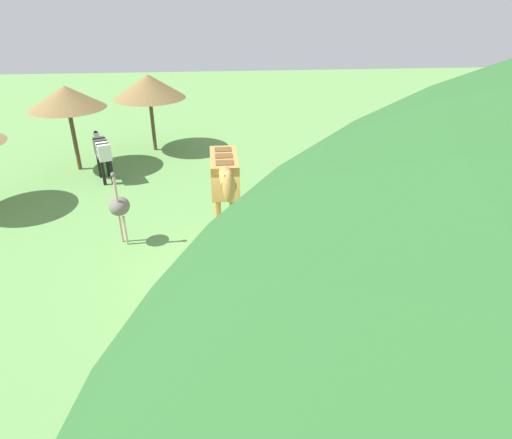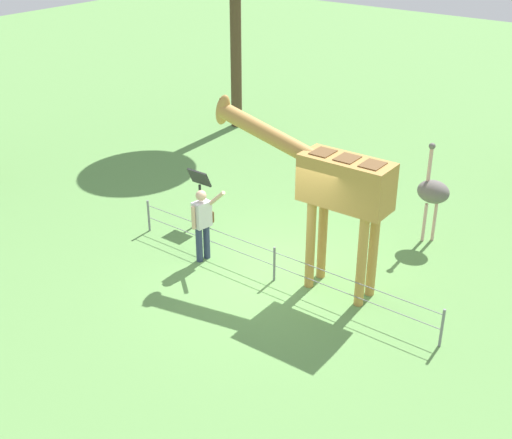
{
  "view_description": "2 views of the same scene",
  "coord_description": "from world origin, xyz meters",
  "px_view_note": "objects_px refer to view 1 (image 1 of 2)",
  "views": [
    {
      "loc": [
        9.74,
        -0.42,
        6.66
      ],
      "look_at": [
        -0.23,
        0.44,
        1.38
      ],
      "focal_mm": 31.53,
      "sensor_mm": 36.0,
      "label": 1
    },
    {
      "loc": [
        -6.69,
        9.49,
        7.13
      ],
      "look_at": [
        0.07,
        0.68,
        1.54
      ],
      "focal_mm": 47.38,
      "sensor_mm": 36.0,
      "label": 2
    }
  ],
  "objects_px": {
    "giraffe": "(225,181)",
    "ostrich": "(119,206)",
    "visitor": "(261,279)",
    "zebra": "(102,151)",
    "shade_hut_far": "(149,86)",
    "shade_hut_near": "(66,98)",
    "info_sign": "(204,315)"
  },
  "relations": [
    {
      "from": "visitor",
      "to": "zebra",
      "type": "height_order",
      "value": "visitor"
    },
    {
      "from": "shade_hut_near",
      "to": "shade_hut_far",
      "type": "relative_size",
      "value": 1.0
    },
    {
      "from": "zebra",
      "to": "info_sign",
      "type": "distance_m",
      "value": 10.19
    },
    {
      "from": "visitor",
      "to": "zebra",
      "type": "relative_size",
      "value": 0.94
    },
    {
      "from": "giraffe",
      "to": "ostrich",
      "type": "height_order",
      "value": "giraffe"
    },
    {
      "from": "zebra",
      "to": "ostrich",
      "type": "relative_size",
      "value": 0.79
    },
    {
      "from": "giraffe",
      "to": "visitor",
      "type": "bearing_deg",
      "value": 15.29
    },
    {
      "from": "visitor",
      "to": "info_sign",
      "type": "height_order",
      "value": "visitor"
    },
    {
      "from": "giraffe",
      "to": "zebra",
      "type": "relative_size",
      "value": 2.17
    },
    {
      "from": "giraffe",
      "to": "info_sign",
      "type": "relative_size",
      "value": 2.94
    },
    {
      "from": "visitor",
      "to": "shade_hut_near",
      "type": "relative_size",
      "value": 0.51
    },
    {
      "from": "shade_hut_near",
      "to": "shade_hut_far",
      "type": "xyz_separation_m",
      "value": [
        -2.15,
        2.76,
        -0.07
      ]
    },
    {
      "from": "visitor",
      "to": "zebra",
      "type": "distance_m",
      "value": 9.7
    },
    {
      "from": "shade_hut_near",
      "to": "info_sign",
      "type": "bearing_deg",
      "value": 26.01
    },
    {
      "from": "giraffe",
      "to": "shade_hut_near",
      "type": "bearing_deg",
      "value": -140.32
    },
    {
      "from": "zebra",
      "to": "shade_hut_near",
      "type": "height_order",
      "value": "shade_hut_near"
    },
    {
      "from": "shade_hut_far",
      "to": "visitor",
      "type": "bearing_deg",
      "value": 17.54
    },
    {
      "from": "zebra",
      "to": "shade_hut_far",
      "type": "bearing_deg",
      "value": 156.55
    },
    {
      "from": "giraffe",
      "to": "shade_hut_near",
      "type": "distance_m",
      "value": 9.01
    },
    {
      "from": "shade_hut_near",
      "to": "shade_hut_far",
      "type": "distance_m",
      "value": 3.5
    },
    {
      "from": "ostrich",
      "to": "info_sign",
      "type": "bearing_deg",
      "value": 27.66
    },
    {
      "from": "shade_hut_near",
      "to": "giraffe",
      "type": "bearing_deg",
      "value": 39.68
    },
    {
      "from": "shade_hut_far",
      "to": "giraffe",
      "type": "bearing_deg",
      "value": 18.16
    },
    {
      "from": "shade_hut_near",
      "to": "ostrich",
      "type": "bearing_deg",
      "value": 24.74
    },
    {
      "from": "ostrich",
      "to": "info_sign",
      "type": "distance_m",
      "value": 5.14
    },
    {
      "from": "shade_hut_near",
      "to": "zebra",
      "type": "bearing_deg",
      "value": 46.81
    },
    {
      "from": "ostrich",
      "to": "giraffe",
      "type": "bearing_deg",
      "value": 74.23
    },
    {
      "from": "giraffe",
      "to": "info_sign",
      "type": "height_order",
      "value": "giraffe"
    },
    {
      "from": "giraffe",
      "to": "shade_hut_far",
      "type": "distance_m",
      "value": 9.56
    },
    {
      "from": "visitor",
      "to": "shade_hut_near",
      "type": "distance_m",
      "value": 11.6
    },
    {
      "from": "giraffe",
      "to": "ostrich",
      "type": "bearing_deg",
      "value": -105.77
    },
    {
      "from": "giraffe",
      "to": "shade_hut_far",
      "type": "relative_size",
      "value": 1.18
    }
  ]
}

